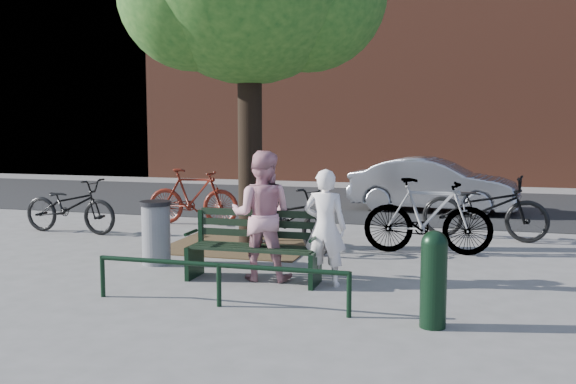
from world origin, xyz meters
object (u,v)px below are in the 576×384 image
(park_bench, at_px, (255,245))
(person_left, at_px, (325,228))
(bollard, at_px, (434,276))
(bicycle_c, at_px, (289,217))
(person_right, at_px, (262,215))
(parked_car, at_px, (433,185))
(litter_bin, at_px, (156,232))

(park_bench, distance_m, person_left, 0.99)
(park_bench, bearing_deg, bollard, -29.89)
(park_bench, bearing_deg, bicycle_c, 93.35)
(person_right, distance_m, parked_car, 7.45)
(person_right, bearing_deg, litter_bin, -19.46)
(person_right, xyz_separation_m, bollard, (2.31, -1.44, -0.32))
(park_bench, distance_m, person_right, 0.40)
(person_left, xyz_separation_m, parked_car, (0.96, 7.30, -0.12))
(park_bench, height_order, bicycle_c, bicycle_c)
(park_bench, bearing_deg, person_left, -0.39)
(person_right, relative_size, litter_bin, 1.84)
(person_right, distance_m, bollard, 2.75)
(park_bench, distance_m, bicycle_c, 2.13)
(person_right, bearing_deg, park_bench, 39.14)
(person_right, xyz_separation_m, bicycle_c, (-0.20, 2.05, -0.33))
(bollard, bearing_deg, bicycle_c, 125.71)
(person_right, height_order, bollard, person_right)
(litter_bin, bearing_deg, park_bench, -16.87)
(person_left, height_order, litter_bin, person_left)
(person_left, bearing_deg, litter_bin, -11.94)
(person_left, distance_m, parked_car, 7.36)
(person_right, distance_m, litter_bin, 1.89)
(litter_bin, bearing_deg, bicycle_c, 45.10)
(parked_car, bearing_deg, bicycle_c, 165.59)
(litter_bin, xyz_separation_m, bicycle_c, (1.59, 1.60, 0.06))
(person_left, relative_size, bicycle_c, 0.74)
(bicycle_c, bearing_deg, parked_car, 9.75)
(park_bench, xyz_separation_m, person_left, (0.95, -0.01, 0.27))
(person_right, bearing_deg, parked_car, -109.65)
(bollard, relative_size, bicycle_c, 0.49)
(park_bench, bearing_deg, person_right, 44.50)
(park_bench, bearing_deg, parked_car, 75.31)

